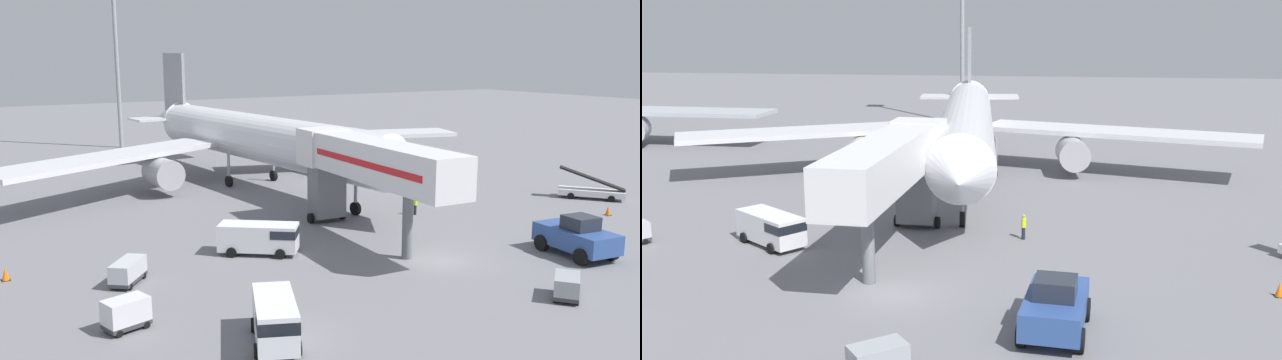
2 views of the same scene
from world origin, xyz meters
TOP-DOWN VIEW (x-y plane):
  - ground_plane at (0.00, 0.00)m, footprint 300.00×300.00m
  - airplane_at_gate at (0.24, 28.96)m, footprint 52.51×48.36m
  - jet_bridge at (-1.33, 6.76)m, footprint 4.02×17.83m
  - pushback_tug at (8.47, -3.69)m, footprint 3.40×5.65m
  - belt_loader_truck at (24.16, 7.23)m, footprint 5.04×5.70m
  - service_van_near_left at (-9.35, 7.15)m, footprint 5.36×4.69m
  - service_van_rear_right at (-14.77, -5.78)m, footprint 3.45×5.00m
  - baggage_cart_mid_center at (1.48, -8.67)m, footprint 2.59×2.43m
  - baggage_cart_mid_left at (-20.24, -0.65)m, footprint 2.36×1.79m
  - baggage_cart_outer_left at (-18.49, 5.81)m, footprint 2.66×2.92m
  - ground_crew_worker_foreground at (6.33, 10.55)m, footprint 0.42×0.42m
  - safety_cone_alpha at (-24.60, 10.03)m, footprint 0.50×0.50m
  - safety_cone_bravo at (19.93, 2.32)m, footprint 0.50×0.50m

SIDE VIEW (x-z plane):
  - ground_plane at x=0.00m, z-range 0.00..0.00m
  - safety_cone_bravo at x=19.93m, z-range 0.00..0.75m
  - safety_cone_alpha at x=-24.60m, z-range 0.00..0.76m
  - baggage_cart_mid_center at x=1.48m, z-range 0.08..1.39m
  - belt_loader_truck at x=24.16m, z-range -0.69..2.18m
  - baggage_cart_outer_left at x=-18.49m, z-range 0.08..1.48m
  - baggage_cart_mid_left at x=-20.24m, z-range 0.08..1.65m
  - ground_crew_worker_foreground at x=6.33m, z-range 0.05..1.73m
  - service_van_near_left at x=-9.35m, z-range 0.15..2.20m
  - service_van_rear_right at x=-14.77m, z-range 0.15..2.29m
  - pushback_tug at x=8.47m, z-range -0.09..2.64m
  - airplane_at_gate at x=0.24m, z-range -1.84..11.31m
  - jet_bridge at x=-1.33m, z-range 1.82..9.16m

